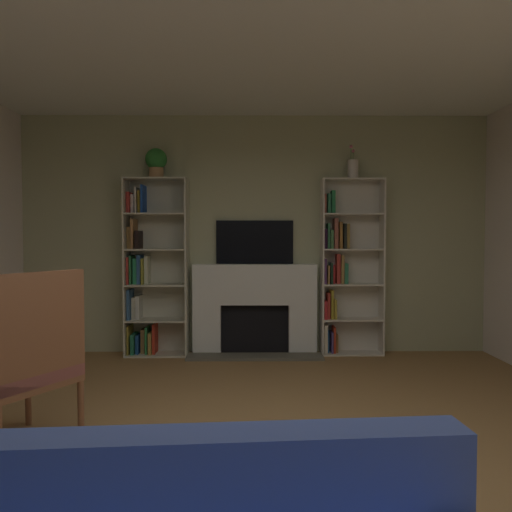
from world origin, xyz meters
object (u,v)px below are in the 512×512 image
at_px(vase_with_flowers, 353,169).
at_px(coffee_table, 192,487).
at_px(fireplace, 255,307).
at_px(potted_plant, 156,162).
at_px(bookshelf_left, 150,272).
at_px(tv, 255,242).
at_px(armchair, 23,362).
at_px(bookshelf_right, 344,268).

relative_size(vase_with_flowers, coffee_table, 0.42).
distance_m(fireplace, potted_plant, 2.07).
bearing_deg(potted_plant, bookshelf_left, 159.36).
bearing_deg(tv, armchair, -118.75).
xyz_separation_m(tv, potted_plant, (-1.15, -0.12, 0.94)).
bearing_deg(tv, bookshelf_left, -176.01).
distance_m(fireplace, vase_with_flowers, 2.01).
bearing_deg(potted_plant, tv, 5.95).
distance_m(bookshelf_left, armchair, 2.72).
distance_m(fireplace, armchair, 3.09).
bearing_deg(potted_plant, coffee_table, -77.15).
bearing_deg(coffee_table, tv, 85.72).
xyz_separation_m(bookshelf_left, coffee_table, (0.95, -3.81, -0.65)).
relative_size(potted_plant, coffee_table, 0.37).
bearing_deg(vase_with_flowers, potted_plant, -179.97).
relative_size(vase_with_flowers, armchair, 0.34).
xyz_separation_m(fireplace, potted_plant, (-1.15, -0.05, 1.72)).
height_order(bookshelf_right, potted_plant, potted_plant).
bearing_deg(potted_plant, fireplace, 2.61).
relative_size(fireplace, bookshelf_right, 0.76).
relative_size(fireplace, vase_with_flowers, 3.95).
distance_m(bookshelf_left, potted_plant, 1.30).
height_order(vase_with_flowers, armchair, vase_with_flowers).
bearing_deg(bookshelf_right, bookshelf_left, -179.41).
bearing_deg(bookshelf_left, vase_with_flowers, -0.78).
distance_m(tv, armchair, 3.24).
distance_m(fireplace, bookshelf_right, 1.17).
bearing_deg(potted_plant, bookshelf_right, 1.47).
xyz_separation_m(bookshelf_left, bookshelf_right, (2.31, 0.02, 0.05)).
relative_size(tv, bookshelf_right, 0.44).
xyz_separation_m(bookshelf_right, potted_plant, (-2.22, -0.06, 1.25)).
height_order(fireplace, potted_plant, potted_plant).
xyz_separation_m(tv, armchair, (-1.52, -2.76, -0.75)).
distance_m(armchair, coffee_table, 1.69).
bearing_deg(vase_with_flowers, bookshelf_left, 179.22).
xyz_separation_m(vase_with_flowers, armchair, (-2.67, -2.65, -1.61)).
bearing_deg(coffee_table, bookshelf_left, 104.00).
distance_m(potted_plant, armchair, 3.16).
bearing_deg(potted_plant, vase_with_flowers, 0.03).
distance_m(bookshelf_left, vase_with_flowers, 2.68).
distance_m(bookshelf_right, coffee_table, 4.12).
bearing_deg(coffee_table, vase_with_flowers, 69.08).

